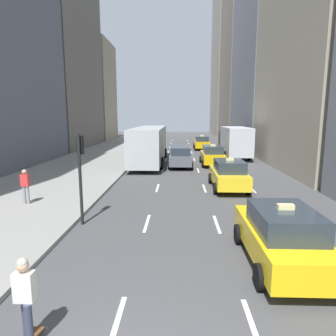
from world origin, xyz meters
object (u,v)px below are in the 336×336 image
(taxi_lead, at_px, (229,174))
(box_truck, at_px, (234,141))
(taxi_fourth, at_px, (212,155))
(pedestrian_mid_block, at_px, (25,185))
(skateboarder, at_px, (25,298))
(taxi_second, at_px, (281,236))
(taxi_third, at_px, (202,143))
(city_bus, at_px, (149,144))
(sedan_black_near, at_px, (180,157))
(traffic_light_pole, at_px, (80,164))

(taxi_lead, height_order, box_truck, box_truck)
(taxi_lead, bearing_deg, taxi_fourth, 90.00)
(taxi_lead, bearing_deg, pedestrian_mid_block, -158.91)
(skateboarder, bearing_deg, box_truck, 72.12)
(taxi_second, xyz_separation_m, taxi_third, (0.00, 30.56, 0.00))
(city_bus, bearing_deg, sedan_black_near, -34.57)
(taxi_fourth, relative_size, city_bus, 0.38)
(taxi_second, bearing_deg, box_truck, 83.10)
(sedan_black_near, relative_size, city_bus, 0.40)
(taxi_third, distance_m, box_truck, 7.96)
(sedan_black_near, distance_m, pedestrian_mid_block, 13.77)
(taxi_lead, bearing_deg, skateboarder, -114.69)
(box_truck, distance_m, pedestrian_mid_block, 22.09)
(taxi_third, relative_size, taxi_fourth, 1.00)
(taxi_fourth, xyz_separation_m, pedestrian_mid_block, (-10.13, -12.63, 0.19))
(box_truck, bearing_deg, city_bus, -152.91)
(taxi_lead, relative_size, sedan_black_near, 0.95)
(box_truck, height_order, pedestrian_mid_block, box_truck)
(taxi_second, bearing_deg, skateboarder, -150.10)
(box_truck, bearing_deg, taxi_lead, -101.32)
(skateboarder, xyz_separation_m, traffic_light_pole, (-1.02, 6.42, 1.45))
(taxi_lead, bearing_deg, taxi_second, -90.00)
(taxi_third, distance_m, skateboarder, 34.33)
(sedan_black_near, distance_m, box_truck, 8.43)
(taxi_second, height_order, traffic_light_pole, traffic_light_pole)
(taxi_second, height_order, city_bus, city_bus)
(taxi_fourth, distance_m, traffic_light_pole, 16.30)
(taxi_third, distance_m, taxi_fourth, 12.67)
(taxi_third, height_order, traffic_light_pole, traffic_light_pole)
(box_truck, distance_m, skateboarder, 27.79)
(taxi_lead, height_order, taxi_third, same)
(city_bus, distance_m, pedestrian_mid_block, 14.34)
(city_bus, bearing_deg, box_truck, 27.09)
(city_bus, relative_size, pedestrian_mid_block, 7.04)
(taxi_second, bearing_deg, taxi_fourth, 90.00)
(taxi_second, relative_size, box_truck, 0.52)
(taxi_fourth, bearing_deg, skateboarder, -105.13)
(city_bus, height_order, traffic_light_pole, traffic_light_pole)
(taxi_fourth, bearing_deg, box_truck, 61.98)
(taxi_lead, xyz_separation_m, skateboarder, (-5.73, -12.46, 0.08))
(taxi_lead, height_order, city_bus, city_bus)
(box_truck, xyz_separation_m, skateboarder, (-8.53, -26.44, -0.75))
(taxi_third, distance_m, pedestrian_mid_block, 27.26)
(taxi_third, bearing_deg, taxi_lead, -90.00)
(city_bus, bearing_deg, pedestrian_mid_block, -108.41)
(city_bus, bearing_deg, taxi_fourth, -9.69)
(taxi_lead, xyz_separation_m, taxi_second, (0.00, -9.16, 0.00))
(sedan_black_near, relative_size, skateboarder, 2.65)
(sedan_black_near, bearing_deg, skateboarder, -98.25)
(taxi_third, distance_m, city_bus, 13.02)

